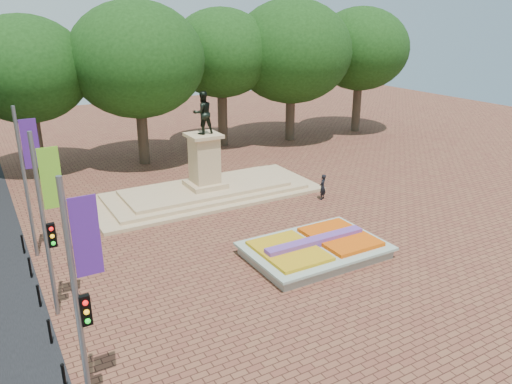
{
  "coord_description": "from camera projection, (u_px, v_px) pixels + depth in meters",
  "views": [
    {
      "loc": [
        -11.77,
        -18.69,
        10.68
      ],
      "look_at": [
        -0.03,
        1.7,
        2.2
      ],
      "focal_mm": 35.0,
      "sensor_mm": 36.0,
      "label": 1
    }
  ],
  "objects": [
    {
      "name": "banner_poles",
      "position": [
        48.0,
        221.0,
        17.27
      ],
      "size": [
        0.88,
        11.17,
        7.0
      ],
      "color": "slate",
      "rests_on": "ground"
    },
    {
      "name": "flower_bed",
      "position": [
        315.0,
        248.0,
        23.11
      ],
      "size": [
        6.3,
        4.3,
        0.91
      ],
      "color": "gray",
      "rests_on": "ground"
    },
    {
      "name": "bollard_row",
      "position": [
        44.0,
        312.0,
        17.96
      ],
      "size": [
        0.12,
        13.12,
        0.98
      ],
      "color": "black",
      "rests_on": "ground"
    },
    {
      "name": "pedestrian",
      "position": [
        323.0,
        187.0,
        30.02
      ],
      "size": [
        0.69,
        0.63,
        1.57
      ],
      "primitive_type": "imported",
      "rotation": [
        0.0,
        0.0,
        3.71
      ],
      "color": "black",
      "rests_on": "ground"
    },
    {
      "name": "monument",
      "position": [
        205.0,
        182.0,
        30.61
      ],
      "size": [
        14.0,
        6.0,
        6.4
      ],
      "color": "tan",
      "rests_on": "ground"
    },
    {
      "name": "ground",
      "position": [
        274.0,
        244.0,
        24.38
      ],
      "size": [
        90.0,
        90.0,
        0.0
      ],
      "primitive_type": "plane",
      "color": "brown",
      "rests_on": "ground"
    },
    {
      "name": "tree_row_back",
      "position": [
        176.0,
        69.0,
        37.89
      ],
      "size": [
        44.8,
        8.8,
        10.43
      ],
      "color": "#34271C",
      "rests_on": "ground"
    }
  ]
}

